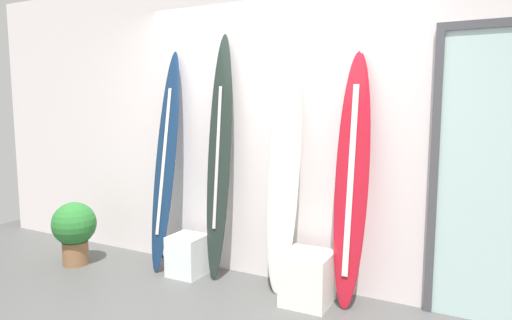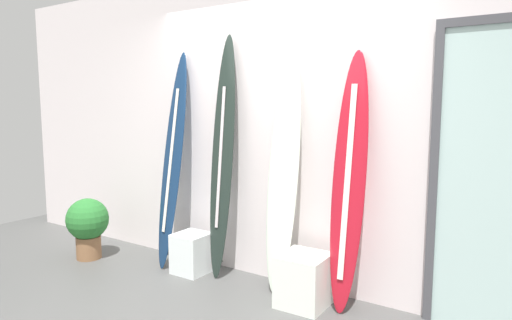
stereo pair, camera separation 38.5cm
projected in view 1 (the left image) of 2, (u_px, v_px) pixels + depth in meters
wall_back at (275, 126)px, 4.12m from camera, size 7.20×0.20×2.80m
surfboard_navy at (165, 163)px, 4.34m from camera, size 0.26×0.41×2.10m
surfboard_charcoal at (219, 160)px, 4.11m from camera, size 0.24×0.30×2.22m
surfboard_ivory at (284, 176)px, 3.83m from camera, size 0.29×0.32×2.01m
surfboard_crimson at (352, 182)px, 3.55m from camera, size 0.27×0.35×2.01m
display_block_left at (308, 278)px, 3.65m from camera, size 0.38×0.38×0.42m
display_block_center at (187, 255)px, 4.25m from camera, size 0.31×0.31×0.38m
potted_plant at (74, 228)px, 4.52m from camera, size 0.43×0.43×0.63m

